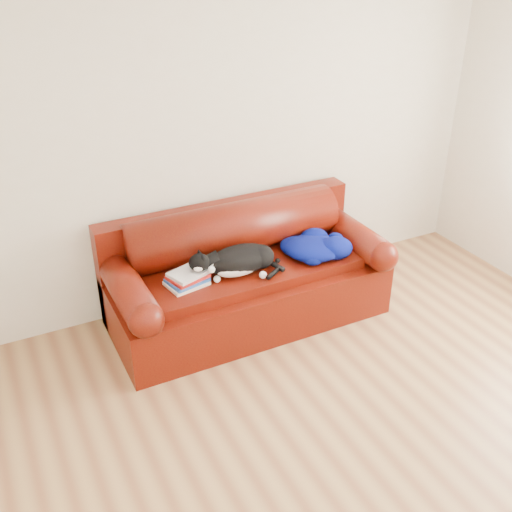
{
  "coord_description": "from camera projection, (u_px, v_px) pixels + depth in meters",
  "views": [
    {
      "loc": [
        -1.83,
        -2.05,
        2.74
      ],
      "look_at": [
        -0.12,
        1.35,
        0.63
      ],
      "focal_mm": 42.0,
      "sensor_mm": 36.0,
      "label": 1
    }
  ],
  "objects": [
    {
      "name": "blanket",
      "position": [
        315.0,
        246.0,
        4.61
      ],
      "size": [
        0.56,
        0.53,
        0.17
      ],
      "rotation": [
        0.0,
        0.0,
        -0.25
      ],
      "color": "#020C4D",
      "rests_on": "sofa_base"
    },
    {
      "name": "sofa_base",
      "position": [
        248.0,
        292.0,
        4.65
      ],
      "size": [
        2.1,
        0.9,
        0.5
      ],
      "color": "#360204",
      "rests_on": "ground"
    },
    {
      "name": "sofa_back",
      "position": [
        234.0,
        245.0,
        4.69
      ],
      "size": [
        2.1,
        1.01,
        0.88
      ],
      "color": "#360204",
      "rests_on": "ground"
    },
    {
      "name": "ground",
      "position": [
        374.0,
        438.0,
        3.65
      ],
      "size": [
        4.5,
        4.5,
        0.0
      ],
      "primitive_type": "plane",
      "color": "brown",
      "rests_on": "ground"
    },
    {
      "name": "cat",
      "position": [
        239.0,
        261.0,
        4.35
      ],
      "size": [
        0.69,
        0.38,
        0.26
      ],
      "rotation": [
        0.0,
        0.0,
        -0.24
      ],
      "color": "black",
      "rests_on": "sofa_base"
    },
    {
      "name": "book_stack",
      "position": [
        187.0,
        278.0,
        4.23
      ],
      "size": [
        0.31,
        0.27,
        0.1
      ],
      "rotation": [
        0.0,
        0.0,
        0.25
      ],
      "color": "white",
      "rests_on": "sofa_base"
    },
    {
      "name": "room_shell",
      "position": [
        425.0,
        177.0,
        2.9
      ],
      "size": [
        4.52,
        4.02,
        2.61
      ],
      "color": "beige",
      "rests_on": "ground"
    }
  ]
}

